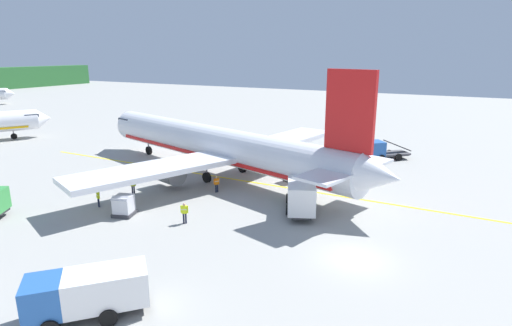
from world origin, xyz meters
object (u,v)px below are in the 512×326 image
at_px(service_truck_baggage, 301,194).
at_px(service_truck_pushback, 87,292).
at_px(crew_loader_right, 133,184).
at_px(crew_supervisor, 184,211).
at_px(cargo_container_near, 294,173).
at_px(crew_loader_left, 217,183).
at_px(airliner_foreground, 219,146).
at_px(crew_marshaller, 98,197).
at_px(service_truck_fuel, 381,150).
at_px(cargo_container_mid, 124,206).

distance_m(service_truck_baggage, service_truck_pushback, 19.11).
bearing_deg(crew_loader_right, crew_supervisor, -110.98).
relative_size(cargo_container_near, crew_loader_left, 1.28).
bearing_deg(crew_loader_left, service_truck_pushback, -165.68).
relative_size(service_truck_baggage, crew_loader_right, 3.65).
bearing_deg(crew_loader_left, airliner_foreground, 29.66).
relative_size(crew_marshaller, crew_loader_left, 1.00).
bearing_deg(service_truck_baggage, crew_loader_right, 101.94).
relative_size(airliner_foreground, crew_supervisor, 24.00).
bearing_deg(service_truck_baggage, service_truck_pushback, 167.59).
bearing_deg(service_truck_fuel, crew_marshaller, 147.33).
distance_m(service_truck_baggage, cargo_container_mid, 14.82).
relative_size(crew_loader_right, crew_supervisor, 1.04).
bearing_deg(crew_supervisor, airliner_foreground, 20.72).
distance_m(service_truck_pushback, cargo_container_near, 26.43).
bearing_deg(cargo_container_near, cargo_container_mid, 150.26).
bearing_deg(crew_supervisor, service_truck_fuel, -18.60).
distance_m(airliner_foreground, service_truck_fuel, 21.26).
bearing_deg(crew_supervisor, crew_marshaller, 93.59).
xyz_separation_m(cargo_container_mid, crew_loader_right, (4.31, 3.09, 0.18)).
distance_m(airliner_foreground, crew_supervisor, 13.62).
bearing_deg(crew_loader_left, crew_supervisor, -165.75).
distance_m(crew_loader_left, crew_loader_right, 7.92).
xyz_separation_m(cargo_container_near, crew_supervisor, (-14.38, 3.32, 0.08)).
bearing_deg(crew_loader_right, service_truck_pushback, -142.75).
height_order(airliner_foreground, service_truck_fuel, airliner_foreground).
bearing_deg(airliner_foreground, crew_loader_right, 157.52).
height_order(airliner_foreground, service_truck_baggage, airliner_foreground).
bearing_deg(crew_supervisor, cargo_container_mid, 100.59).
bearing_deg(cargo_container_near, crew_loader_left, 142.25).
relative_size(airliner_foreground, service_truck_pushback, 7.09).
height_order(cargo_container_near, crew_loader_right, cargo_container_near).
bearing_deg(crew_loader_left, service_truck_fuel, -29.01).
bearing_deg(cargo_container_near, service_truck_fuel, -24.06).
relative_size(airliner_foreground, crew_loader_right, 23.10).
distance_m(cargo_container_near, crew_loader_left, 8.58).
bearing_deg(cargo_container_mid, service_truck_pushback, -142.14).
xyz_separation_m(airliner_foreground, service_truck_fuel, (15.65, -14.23, -2.19)).
relative_size(crew_loader_left, crew_supervisor, 0.95).
bearing_deg(service_truck_baggage, cargo_container_mid, 121.10).
bearing_deg(airliner_foreground, crew_loader_left, -150.34).
xyz_separation_m(crew_marshaller, crew_loader_right, (3.85, -0.38, 0.10)).
bearing_deg(crew_loader_right, crew_marshaller, 174.34).
height_order(airliner_foreground, cargo_container_mid, airliner_foreground).
bearing_deg(crew_marshaller, airliner_foreground, -17.81).
height_order(cargo_container_mid, crew_loader_left, cargo_container_mid).
height_order(service_truck_fuel, cargo_container_near, service_truck_fuel).
bearing_deg(crew_supervisor, cargo_container_near, -13.00).
relative_size(service_truck_fuel, cargo_container_mid, 2.69).
distance_m(airliner_foreground, service_truck_pushback, 25.88).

